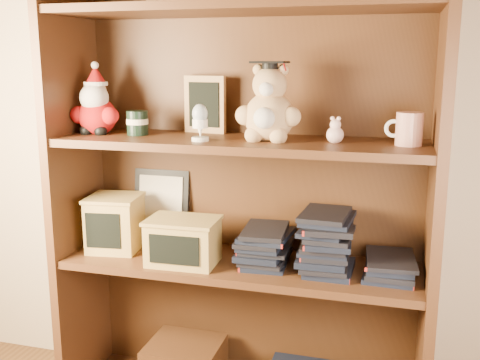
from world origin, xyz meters
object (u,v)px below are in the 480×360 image
object	(u,v)px
treats_box	(115,223)
bookcase	(243,189)
teacher_mug	(408,129)
grad_teddy_bear	(269,110)

from	to	relation	value
treats_box	bookcase	bearing A→B (deg)	6.64
teacher_mug	treats_box	size ratio (longest dim) A/B	0.55
bookcase	grad_teddy_bear	world-z (taller)	bookcase
bookcase	teacher_mug	xyz separation A→B (m)	(0.50, -0.05, 0.22)
grad_teddy_bear	teacher_mug	xyz separation A→B (m)	(0.41, 0.01, -0.05)
grad_teddy_bear	treats_box	xyz separation A→B (m)	(-0.54, 0.01, -0.40)
grad_teddy_bear	treats_box	world-z (taller)	grad_teddy_bear
bookcase	teacher_mug	distance (m)	0.55
bookcase	treats_box	world-z (taller)	bookcase
grad_teddy_bear	teacher_mug	size ratio (longest dim) A/B	2.27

